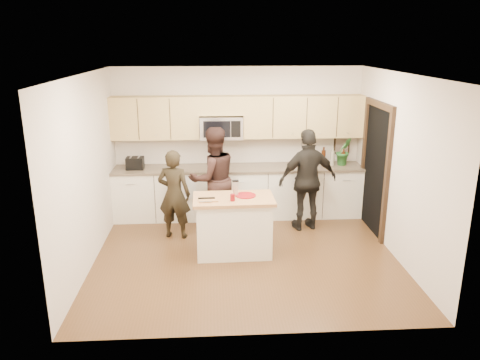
{
  "coord_description": "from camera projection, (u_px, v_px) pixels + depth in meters",
  "views": [
    {
      "loc": [
        -0.48,
        -6.46,
        3.14
      ],
      "look_at": [
        -0.06,
        0.35,
        1.09
      ],
      "focal_mm": 35.0,
      "sensor_mm": 36.0,
      "label": 1
    }
  ],
  "objects": [
    {
      "name": "cutting_board",
      "position": [
        208.0,
        200.0,
        6.8
      ],
      "size": [
        0.29,
        0.17,
        0.02
      ],
      "primitive_type": "cube",
      "rotation": [
        0.0,
        0.0,
        0.02
      ],
      "color": "#B4884B",
      "rests_on": "island"
    },
    {
      "name": "bottle_cluster",
      "position": [
        332.0,
        156.0,
        8.56
      ],
      "size": [
        0.61,
        0.22,
        0.35
      ],
      "color": "black",
      "rests_on": "back_cabinetry"
    },
    {
      "name": "upper_cabinetry",
      "position": [
        240.0,
        116.0,
        8.34
      ],
      "size": [
        4.5,
        0.33,
        0.75
      ],
      "color": "tan",
      "rests_on": "ground"
    },
    {
      "name": "knife",
      "position": [
        206.0,
        202.0,
        6.69
      ],
      "size": [
        0.18,
        0.02,
        0.01
      ],
      "primitive_type": "cube",
      "rotation": [
        0.0,
        0.0,
        0.02
      ],
      "color": "silver",
      "rests_on": "cutting_board"
    },
    {
      "name": "doorway",
      "position": [
        375.0,
        164.0,
        7.77
      ],
      "size": [
        0.06,
        1.25,
        2.2
      ],
      "color": "black",
      "rests_on": "ground"
    },
    {
      "name": "room_shell",
      "position": [
        246.0,
        144.0,
        6.61
      ],
      "size": [
        4.52,
        4.02,
        2.71
      ],
      "color": "beige",
      "rests_on": "ground"
    },
    {
      "name": "island",
      "position": [
        234.0,
        225.0,
        7.07
      ],
      "size": [
        1.21,
        0.72,
        0.9
      ],
      "rotation": [
        0.0,
        0.0,
        0.02
      ],
      "color": "white",
      "rests_on": "ground"
    },
    {
      "name": "microwave",
      "position": [
        221.0,
        127.0,
        8.34
      ],
      "size": [
        0.76,
        0.41,
        0.4
      ],
      "color": "silver",
      "rests_on": "ground"
    },
    {
      "name": "floor",
      "position": [
        246.0,
        255.0,
        7.11
      ],
      "size": [
        4.5,
        4.5,
        0.0
      ],
      "primitive_type": "plane",
      "color": "#52331C",
      "rests_on": "ground"
    },
    {
      "name": "toaster",
      "position": [
        135.0,
        163.0,
        8.3
      ],
      "size": [
        0.3,
        0.23,
        0.22
      ],
      "color": "black",
      "rests_on": "back_cabinetry"
    },
    {
      "name": "woman_right",
      "position": [
        308.0,
        180.0,
        7.89
      ],
      "size": [
        1.09,
        0.62,
        1.74
      ],
      "primitive_type": "imported",
      "rotation": [
        0.0,
        0.0,
        3.34
      ],
      "color": "black",
      "rests_on": "ground"
    },
    {
      "name": "framed_picture",
      "position": [
        342.0,
        144.0,
        8.75
      ],
      "size": [
        0.3,
        0.03,
        0.38
      ],
      "color": "black",
      "rests_on": "ground"
    },
    {
      "name": "tongs",
      "position": [
        206.0,
        198.0,
        6.82
      ],
      "size": [
        0.25,
        0.04,
        0.02
      ],
      "primitive_type": "cube",
      "rotation": [
        0.0,
        0.0,
        0.02
      ],
      "color": "black",
      "rests_on": "cutting_board"
    },
    {
      "name": "orchid",
      "position": [
        344.0,
        151.0,
        8.52
      ],
      "size": [
        0.34,
        0.31,
        0.52
      ],
      "primitive_type": "imported",
      "rotation": [
        0.0,
        0.0,
        0.31
      ],
      "color": "#2A6A2B",
      "rests_on": "back_cabinetry"
    },
    {
      "name": "red_plate",
      "position": [
        246.0,
        195.0,
        7.01
      ],
      "size": [
        0.31,
        0.31,
        0.02
      ],
      "primitive_type": "cylinder",
      "color": "maroon",
      "rests_on": "island"
    },
    {
      "name": "woman_center",
      "position": [
        213.0,
        179.0,
        7.91
      ],
      "size": [
        1.05,
        0.95,
        1.78
      ],
      "primitive_type": "imported",
      "rotation": [
        0.0,
        0.0,
        3.53
      ],
      "color": "black",
      "rests_on": "ground"
    },
    {
      "name": "woman_left",
      "position": [
        174.0,
        194.0,
        7.59
      ],
      "size": [
        0.61,
        0.47,
        1.48
      ],
      "primitive_type": "imported",
      "rotation": [
        0.0,
        0.0,
        2.91
      ],
      "color": "black",
      "rests_on": "ground"
    },
    {
      "name": "box_grater",
      "position": [
        235.0,
        187.0,
        6.98
      ],
      "size": [
        0.1,
        0.06,
        0.22
      ],
      "color": "silver",
      "rests_on": "red_plate"
    },
    {
      "name": "dish_towel",
      "position": [
        186.0,
        178.0,
        8.26
      ],
      "size": [
        0.34,
        0.6,
        0.48
      ],
      "color": "white",
      "rests_on": "ground"
    },
    {
      "name": "back_cabinetry",
      "position": [
        239.0,
        192.0,
        8.59
      ],
      "size": [
        4.5,
        0.66,
        0.94
      ],
      "color": "white",
      "rests_on": "ground"
    },
    {
      "name": "drink_glass",
      "position": [
        232.0,
        198.0,
        6.78
      ],
      "size": [
        0.07,
        0.07,
        0.1
      ],
      "primitive_type": "cylinder",
      "color": "maroon",
      "rests_on": "island"
    }
  ]
}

